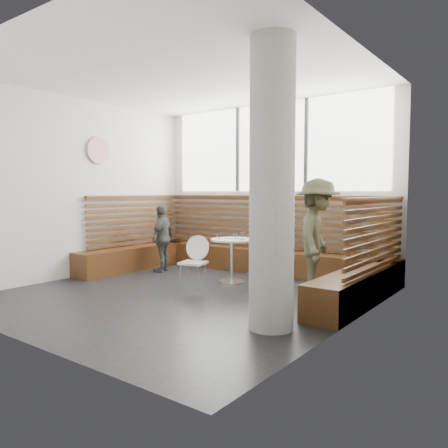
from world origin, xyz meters
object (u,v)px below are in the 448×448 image
Objects in this scene: child_back at (261,243)px; child_left at (163,238)px; cafe_chair at (196,258)px; concrete_column at (272,186)px; cafe_table at (232,251)px; adult_man at (317,237)px.

child_left is (-1.85, -0.62, 0.02)m from child_back.
cafe_chair is 1.40m from child_back.
child_back reaches higher than cafe_chair.
concrete_column is at bearing -58.11° from child_back.
adult_man is (1.51, 0.06, 0.33)m from cafe_table.
child_left is at bearing 71.41° from adult_man.
adult_man is 1.34× the size of child_left.
child_back is at bearing 59.15° from cafe_chair.
child_left is at bearing 139.37° from cafe_chair.
cafe_chair is at bearing 45.32° from child_left.
cafe_table is 1.55m from adult_man.
cafe_table is at bearing 73.53° from adult_man.
child_back is 0.96× the size of child_left.
child_left is at bearing 178.21° from cafe_table.
child_left reaches higher than cafe_chair.
concrete_column is 1.85× the size of adult_man.
child_left is at bearing 152.50° from concrete_column.
concrete_column is 2.58× the size of child_back.
adult_man is at bearing 2.23° from cafe_table.
concrete_column is 2.73m from cafe_table.
concrete_column is at bearing 44.27° from child_left.
cafe_table is 0.89× the size of cafe_chair.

